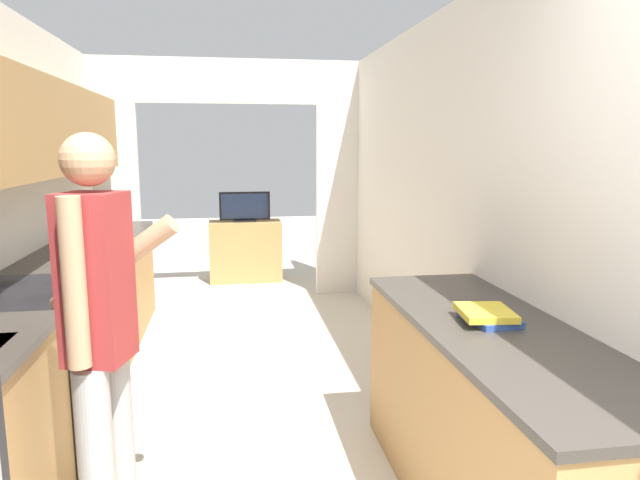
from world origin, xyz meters
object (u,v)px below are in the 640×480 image
tv_cabinet (246,251)px  television (245,207)px  knife (60,263)px  person (100,343)px  book_stack (487,315)px  range_oven (32,372)px

tv_cabinet → television: size_ratio=1.43×
tv_cabinet → knife: 3.38m
person → book_stack: person is taller
range_oven → tv_cabinet: range_oven is taller
range_oven → book_stack: range_oven is taller
tv_cabinet → person: bearing=-98.2°
person → tv_cabinet: person is taller
person → book_stack: (1.56, 0.04, 0.02)m
person → book_stack: bearing=-72.9°
person → knife: size_ratio=4.99×
tv_cabinet → book_stack: bearing=-79.3°
book_stack → tv_cabinet: bearing=100.7°
book_stack → tv_cabinet: size_ratio=0.32×
television → knife: bearing=-112.2°
person → television: bearing=7.3°
television → knife: television is taller
television → range_oven: bearing=-108.3°
person → television: 4.70m
book_stack → knife: 2.64m
book_stack → knife: book_stack is taller
person → range_oven: bearing=47.0°
range_oven → knife: 0.82m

